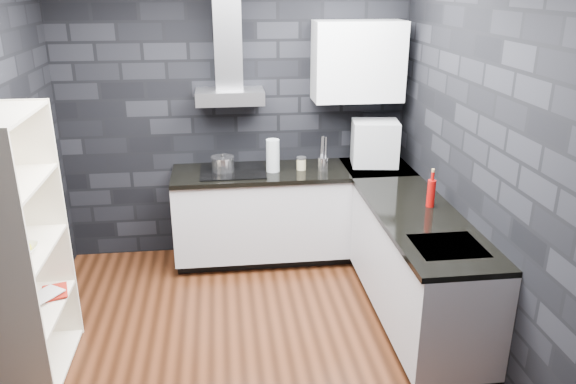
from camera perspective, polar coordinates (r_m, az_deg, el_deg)
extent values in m
plane|color=#432010|center=(4.35, -3.98, -14.74)|extent=(3.20, 3.20, 0.00)
cube|color=black|center=(5.31, -5.35, 7.81)|extent=(3.20, 0.05, 2.70)
cube|color=black|center=(2.26, -2.44, -10.46)|extent=(3.20, 0.05, 2.70)
cube|color=black|center=(4.14, 18.64, 3.13)|extent=(0.05, 3.20, 2.70)
cube|color=black|center=(5.52, 0.42, -5.96)|extent=(2.18, 0.50, 0.10)
cube|color=black|center=(4.65, 13.03, -12.03)|extent=(0.50, 1.78, 0.10)
cube|color=silver|center=(5.30, 0.49, -1.99)|extent=(2.20, 0.60, 0.76)
cube|color=silver|center=(4.42, 12.98, -7.38)|extent=(0.60, 1.80, 0.76)
cube|color=black|center=(5.15, 0.52, 2.08)|extent=(2.20, 0.62, 0.04)
cube|color=black|center=(4.25, 13.28, -2.62)|extent=(0.62, 1.80, 0.04)
cube|color=black|center=(5.32, 9.08, 2.42)|extent=(0.62, 0.62, 0.04)
cube|color=#A3A3A8|center=(5.08, -5.92, 9.62)|extent=(0.60, 0.34, 0.12)
cube|color=#A3A3A8|center=(5.07, -6.16, 15.43)|extent=(0.24, 0.20, 0.90)
cube|color=silver|center=(5.17, 7.13, 13.04)|extent=(0.80, 0.35, 0.70)
cube|color=black|center=(5.11, -5.62, 2.14)|extent=(0.58, 0.50, 0.01)
cube|color=#A3A3A8|center=(3.83, 15.94, -5.32)|extent=(0.44, 0.40, 0.01)
cylinder|color=silver|center=(5.09, -6.63, 2.79)|extent=(0.26, 0.26, 0.12)
cylinder|color=#B3BEC1|center=(5.06, -1.56, 3.73)|extent=(0.14, 0.14, 0.30)
cylinder|color=tan|center=(5.13, 1.36, 2.84)|extent=(0.10, 0.10, 0.10)
cylinder|color=silver|center=(5.12, 3.57, 2.86)|extent=(0.12, 0.12, 0.12)
cube|color=#AAADB0|center=(5.23, 8.80, 4.93)|extent=(0.45, 0.37, 0.41)
cylinder|color=#920907|center=(4.40, 14.33, -0.14)|extent=(0.07, 0.07, 0.21)
cube|color=#F2E7CE|center=(3.99, -25.13, -5.40)|extent=(0.48, 0.85, 1.80)
imported|color=white|center=(3.91, -25.50, -5.35)|extent=(0.21, 0.21, 0.05)
imported|color=maroon|center=(4.28, -23.91, -8.34)|extent=(0.17, 0.07, 0.23)
imported|color=#B2B2B2|center=(4.28, -24.31, -8.09)|extent=(0.14, 0.11, 0.22)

